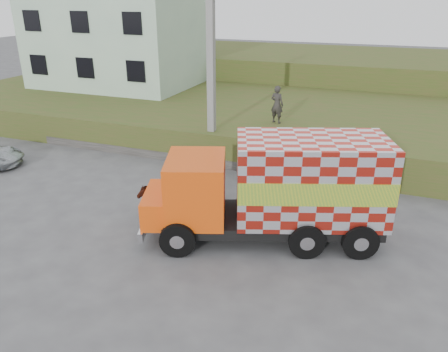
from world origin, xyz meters
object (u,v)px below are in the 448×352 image
at_px(cargo_truck, 278,189).
at_px(pedestrian, 277,104).
at_px(cow, 152,196).
at_px(utility_pole, 211,73).

bearing_deg(cargo_truck, pedestrian, 85.19).
distance_m(cow, pedestrian, 8.35).
distance_m(cargo_truck, cow, 4.59).
xyz_separation_m(cow, pedestrian, (2.38, 7.82, 1.70)).
relative_size(utility_pole, cargo_truck, 1.03).
xyz_separation_m(utility_pole, pedestrian, (2.37, 2.34, -1.69)).
bearing_deg(utility_pole, pedestrian, 44.71).
bearing_deg(cow, utility_pole, 67.98).
relative_size(utility_pole, cow, 4.90).
bearing_deg(cargo_truck, cow, 159.89).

